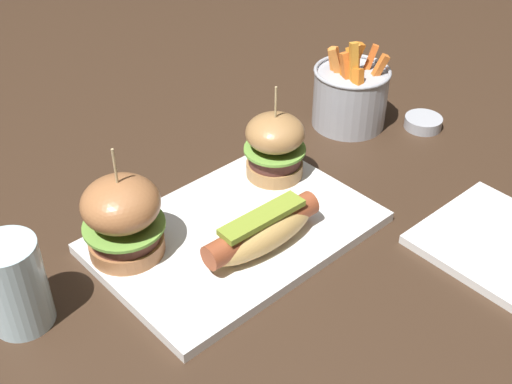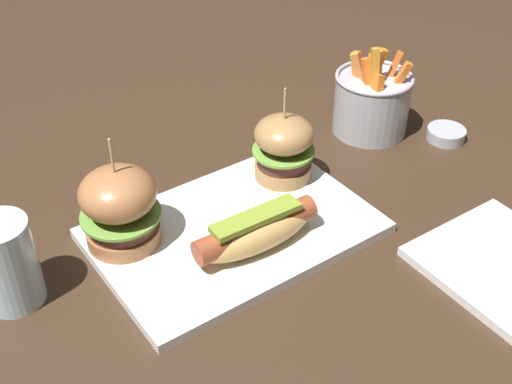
{
  "view_description": "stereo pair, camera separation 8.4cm",
  "coord_description": "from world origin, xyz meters",
  "px_view_note": "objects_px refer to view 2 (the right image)",
  "views": [
    {
      "loc": [
        -0.42,
        -0.49,
        0.55
      ],
      "look_at": [
        0.03,
        0.0,
        0.05
      ],
      "focal_mm": 46.25,
      "sensor_mm": 36.0,
      "label": 1
    },
    {
      "loc": [
        -0.35,
        -0.55,
        0.55
      ],
      "look_at": [
        0.03,
        0.0,
        0.05
      ],
      "focal_mm": 46.25,
      "sensor_mm": 36.0,
      "label": 2
    }
  ],
  "objects_px": {
    "slider_right": "(284,147)",
    "side_plate": "(502,264)",
    "fries_bucket": "(372,101)",
    "platter_main": "(234,231)",
    "water_glass": "(7,263)",
    "hot_dog": "(254,232)",
    "slider_left": "(120,207)",
    "sauce_ramekin": "(447,134)"
  },
  "relations": [
    {
      "from": "slider_right",
      "to": "sauce_ramekin",
      "type": "relative_size",
      "value": 2.31
    },
    {
      "from": "slider_right",
      "to": "platter_main",
      "type": "bearing_deg",
      "value": -155.8
    },
    {
      "from": "fries_bucket",
      "to": "water_glass",
      "type": "bearing_deg",
      "value": -176.18
    },
    {
      "from": "side_plate",
      "to": "water_glass",
      "type": "distance_m",
      "value": 0.58
    },
    {
      "from": "hot_dog",
      "to": "sauce_ramekin",
      "type": "relative_size",
      "value": 2.75
    },
    {
      "from": "hot_dog",
      "to": "water_glass",
      "type": "relative_size",
      "value": 1.5
    },
    {
      "from": "slider_right",
      "to": "side_plate",
      "type": "relative_size",
      "value": 0.78
    },
    {
      "from": "platter_main",
      "to": "side_plate",
      "type": "distance_m",
      "value": 0.33
    },
    {
      "from": "water_glass",
      "to": "slider_left",
      "type": "bearing_deg",
      "value": 2.32
    },
    {
      "from": "slider_right",
      "to": "side_plate",
      "type": "bearing_deg",
      "value": -69.19
    },
    {
      "from": "slider_right",
      "to": "fries_bucket",
      "type": "height_order",
      "value": "slider_right"
    },
    {
      "from": "fries_bucket",
      "to": "water_glass",
      "type": "height_order",
      "value": "fries_bucket"
    },
    {
      "from": "side_plate",
      "to": "fries_bucket",
      "type": "bearing_deg",
      "value": 74.75
    },
    {
      "from": "hot_dog",
      "to": "slider_right",
      "type": "relative_size",
      "value": 1.19
    },
    {
      "from": "platter_main",
      "to": "hot_dog",
      "type": "distance_m",
      "value": 0.06
    },
    {
      "from": "slider_left",
      "to": "slider_right",
      "type": "xyz_separation_m",
      "value": [
        0.25,
        -0.0,
        -0.01
      ]
    },
    {
      "from": "fries_bucket",
      "to": "side_plate",
      "type": "distance_m",
      "value": 0.35
    },
    {
      "from": "platter_main",
      "to": "water_glass",
      "type": "height_order",
      "value": "water_glass"
    },
    {
      "from": "slider_left",
      "to": "slider_right",
      "type": "height_order",
      "value": "slider_left"
    },
    {
      "from": "slider_right",
      "to": "fries_bucket",
      "type": "distance_m",
      "value": 0.21
    },
    {
      "from": "platter_main",
      "to": "hot_dog",
      "type": "relative_size",
      "value": 2.11
    },
    {
      "from": "slider_left",
      "to": "hot_dog",
      "type": "bearing_deg",
      "value": -40.92
    },
    {
      "from": "slider_right",
      "to": "fries_bucket",
      "type": "relative_size",
      "value": 0.93
    },
    {
      "from": "slider_left",
      "to": "fries_bucket",
      "type": "distance_m",
      "value": 0.45
    },
    {
      "from": "sauce_ramekin",
      "to": "water_glass",
      "type": "relative_size",
      "value": 0.55
    },
    {
      "from": "platter_main",
      "to": "slider_right",
      "type": "xyz_separation_m",
      "value": [
        0.12,
        0.05,
        0.05
      ]
    },
    {
      "from": "fries_bucket",
      "to": "water_glass",
      "type": "xyz_separation_m",
      "value": [
        -0.59,
        -0.04,
        0.0
      ]
    },
    {
      "from": "slider_right",
      "to": "side_plate",
      "type": "xyz_separation_m",
      "value": [
        0.11,
        -0.29,
        -0.06
      ]
    },
    {
      "from": "sauce_ramekin",
      "to": "side_plate",
      "type": "bearing_deg",
      "value": -125.54
    },
    {
      "from": "platter_main",
      "to": "water_glass",
      "type": "xyz_separation_m",
      "value": [
        -0.27,
        0.05,
        0.05
      ]
    },
    {
      "from": "fries_bucket",
      "to": "platter_main",
      "type": "bearing_deg",
      "value": -164.23
    },
    {
      "from": "sauce_ramekin",
      "to": "water_glass",
      "type": "xyz_separation_m",
      "value": [
        -0.67,
        0.05,
        0.05
      ]
    },
    {
      "from": "platter_main",
      "to": "fries_bucket",
      "type": "distance_m",
      "value": 0.34
    },
    {
      "from": "sauce_ramekin",
      "to": "slider_right",
      "type": "bearing_deg",
      "value": 168.68
    },
    {
      "from": "sauce_ramekin",
      "to": "side_plate",
      "type": "distance_m",
      "value": 0.29
    },
    {
      "from": "slider_left",
      "to": "side_plate",
      "type": "xyz_separation_m",
      "value": [
        0.36,
        -0.3,
        -0.06
      ]
    },
    {
      "from": "sauce_ramekin",
      "to": "platter_main",
      "type": "bearing_deg",
      "value": 179.63
    },
    {
      "from": "slider_left",
      "to": "side_plate",
      "type": "height_order",
      "value": "slider_left"
    },
    {
      "from": "hot_dog",
      "to": "side_plate",
      "type": "xyz_separation_m",
      "value": [
        0.23,
        -0.19,
        -0.03
      ]
    },
    {
      "from": "slider_right",
      "to": "slider_left",
      "type": "bearing_deg",
      "value": 179.19
    },
    {
      "from": "platter_main",
      "to": "slider_right",
      "type": "relative_size",
      "value": 2.52
    },
    {
      "from": "sauce_ramekin",
      "to": "side_plate",
      "type": "xyz_separation_m",
      "value": [
        -0.17,
        -0.24,
        -0.0
      ]
    }
  ]
}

